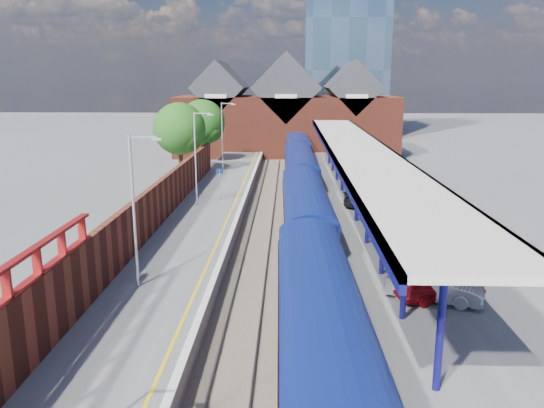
{
  "coord_description": "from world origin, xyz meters",
  "views": [
    {
      "loc": [
        0.4,
        -16.74,
        10.34
      ],
      "look_at": [
        -0.63,
        15.94,
        2.6
      ],
      "focal_mm": 35.0,
      "sensor_mm": 36.0,
      "label": 1
    }
  ],
  "objects": [
    {
      "name": "ground",
      "position": [
        0.0,
        30.0,
        0.0
      ],
      "size": [
        240.0,
        240.0,
        0.0
      ],
      "primitive_type": "plane",
      "color": "#5B5B5E",
      "rests_on": "ground"
    },
    {
      "name": "ballast_bed",
      "position": [
        0.0,
        20.0,
        0.03
      ],
      "size": [
        6.0,
        76.0,
        0.06
      ],
      "primitive_type": "cube",
      "color": "#473D33",
      "rests_on": "ground"
    },
    {
      "name": "rails",
      "position": [
        0.0,
        20.0,
        0.12
      ],
      "size": [
        4.51,
        76.0,
        0.14
      ],
      "color": "slate",
      "rests_on": "ground"
    },
    {
      "name": "left_platform",
      "position": [
        -5.5,
        20.0,
        0.5
      ],
      "size": [
        5.0,
        76.0,
        1.0
      ],
      "primitive_type": "cube",
      "color": "#565659",
      "rests_on": "ground"
    },
    {
      "name": "right_platform",
      "position": [
        6.0,
        20.0,
        0.5
      ],
      "size": [
        6.0,
        76.0,
        1.0
      ],
      "primitive_type": "cube",
      "color": "#565659",
      "rests_on": "ground"
    },
    {
      "name": "coping_left",
      "position": [
        -3.15,
        20.0,
        1.02
      ],
      "size": [
        0.3,
        76.0,
        0.05
      ],
      "primitive_type": "cube",
      "color": "silver",
      "rests_on": "left_platform"
    },
    {
      "name": "coping_right",
      "position": [
        3.15,
        20.0,
        1.02
      ],
      "size": [
        0.3,
        76.0,
        0.05
      ],
      "primitive_type": "cube",
      "color": "silver",
      "rests_on": "right_platform"
    },
    {
      "name": "yellow_line",
      "position": [
        -3.75,
        20.0,
        1.01
      ],
      "size": [
        0.14,
        76.0,
        0.01
      ],
      "primitive_type": "cube",
      "color": "yellow",
      "rests_on": "left_platform"
    },
    {
      "name": "train",
      "position": [
        1.49,
        25.27,
        2.12
      ],
      "size": [
        3.1,
        65.95,
        3.45
      ],
      "color": "navy",
      "rests_on": "ground"
    },
    {
      "name": "canopy",
      "position": [
        5.48,
        21.95,
        5.25
      ],
      "size": [
        4.5,
        52.0,
        4.48
      ],
      "color": "#100F5A",
      "rests_on": "right_platform"
    },
    {
      "name": "lamp_post_b",
      "position": [
        -6.36,
        6.0,
        4.99
      ],
      "size": [
        1.48,
        0.18,
        7.0
      ],
      "color": "#A5A8AA",
      "rests_on": "left_platform"
    },
    {
      "name": "lamp_post_c",
      "position": [
        -6.36,
        22.0,
        4.99
      ],
      "size": [
        1.48,
        0.18,
        7.0
      ],
      "color": "#A5A8AA",
      "rests_on": "left_platform"
    },
    {
      "name": "lamp_post_d",
      "position": [
        -6.36,
        38.0,
        4.99
      ],
      "size": [
        1.48,
        0.18,
        7.0
      ],
      "color": "#A5A8AA",
      "rests_on": "left_platform"
    },
    {
      "name": "platform_sign",
      "position": [
        -5.0,
        24.0,
        2.69
      ],
      "size": [
        0.55,
        0.08,
        2.5
      ],
      "color": "#A5A8AA",
      "rests_on": "left_platform"
    },
    {
      "name": "brick_wall",
      "position": [
        -8.1,
        13.54,
        2.45
      ],
      "size": [
        0.35,
        50.0,
        3.86
      ],
      "color": "maroon",
      "rests_on": "left_platform"
    },
    {
      "name": "station_building",
      "position": [
        0.0,
        58.0,
        5.45
      ],
      "size": [
        30.0,
        12.12,
        13.78
      ],
      "color": "maroon",
      "rests_on": "ground"
    },
    {
      "name": "glass_tower",
      "position": [
        10.0,
        80.0,
        20.2
      ],
      "size": [
        14.2,
        14.2,
        40.3
      ],
      "color": "slate",
      "rests_on": "ground"
    },
    {
      "name": "tree_near",
      "position": [
        -10.35,
        35.91,
        5.35
      ],
      "size": [
        5.2,
        5.2,
        8.1
      ],
      "color": "#382314",
      "rests_on": "ground"
    },
    {
      "name": "tree_far",
      "position": [
        -9.35,
        43.91,
        5.35
      ],
      "size": [
        5.2,
        5.2,
        8.1
      ],
      "color": "#382314",
      "rests_on": "ground"
    },
    {
      "name": "parked_car_red",
      "position": [
        6.97,
        5.01,
        1.68
      ],
      "size": [
        4.3,
        2.71,
        1.36
      ],
      "primitive_type": "imported",
      "rotation": [
        0.0,
        0.0,
        1.87
      ],
      "color": "maroon",
      "rests_on": "right_platform"
    },
    {
      "name": "parked_car_silver",
      "position": [
        6.7,
        4.85,
        1.68
      ],
      "size": [
        4.34,
        2.81,
        1.35
      ],
      "primitive_type": "imported",
      "rotation": [
        0.0,
        0.0,
        1.2
      ],
      "color": "#A1A1A5",
      "rests_on": "right_platform"
    },
    {
      "name": "parked_car_dark",
      "position": [
        6.5,
        21.57,
        1.59
      ],
      "size": [
        4.04,
        1.65,
        1.17
      ],
      "primitive_type": "imported",
      "rotation": [
        0.0,
        0.0,
        1.57
      ],
      "color": "black",
      "rests_on": "right_platform"
    },
    {
      "name": "parked_car_blue",
      "position": [
        7.51,
        19.59,
        1.6
      ],
      "size": [
        4.37,
        2.16,
        1.19
      ],
      "primitive_type": "imported",
      "rotation": [
        0.0,
        0.0,
        1.53
      ],
      "color": "navy",
      "rests_on": "right_platform"
    }
  ]
}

